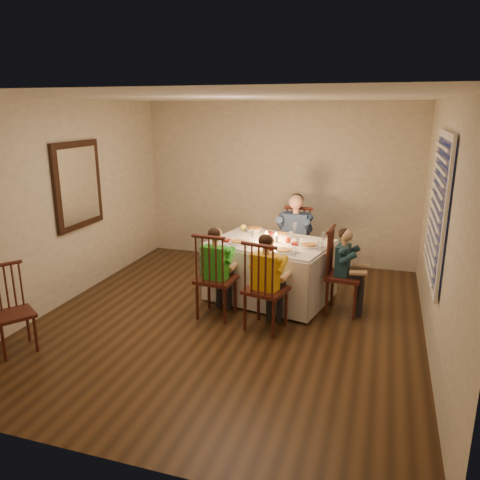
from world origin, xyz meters
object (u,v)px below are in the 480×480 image
(chair_adult, at_px, (293,280))
(chair_end, at_px, (342,312))
(adult, at_px, (293,280))
(child_green, at_px, (217,316))
(dining_table, at_px, (271,258))
(child_yellow, at_px, (265,328))
(serving_bowl, at_px, (254,230))
(chair_near_left, at_px, (217,316))
(chair_near_right, at_px, (265,328))
(chair_extra, at_px, (19,350))
(child_teal, at_px, (342,312))

(chair_adult, relative_size, chair_end, 1.00)
(adult, xyz_separation_m, child_green, (-0.66, -1.54, 0.00))
(dining_table, bearing_deg, chair_end, 2.34)
(chair_end, distance_m, adult, 1.25)
(child_yellow, bearing_deg, chair_adult, -77.84)
(chair_adult, bearing_deg, dining_table, -100.34)
(chair_end, bearing_deg, child_yellow, 136.34)
(chair_end, bearing_deg, adult, 44.35)
(chair_end, height_order, serving_bowl, serving_bowl)
(adult, relative_size, child_green, 1.15)
(chair_near_left, xyz_separation_m, chair_near_right, (0.66, -0.16, 0.00))
(chair_end, bearing_deg, chair_near_left, 115.53)
(chair_near_right, bearing_deg, adult, -77.84)
(chair_end, distance_m, serving_bowl, 1.66)
(chair_adult, distance_m, child_yellow, 1.69)
(chair_extra, distance_m, serving_bowl, 3.31)
(dining_table, bearing_deg, chair_adult, 89.64)
(child_yellow, xyz_separation_m, serving_bowl, (-0.51, 1.31, 0.83))
(chair_end, relative_size, child_teal, 1.00)
(chair_extra, distance_m, child_teal, 3.78)
(child_green, bearing_deg, chair_extra, 43.81)
(adult, xyz_separation_m, child_yellow, (0.00, -1.69, 0.00))
(chair_near_right, relative_size, serving_bowl, 4.75)
(dining_table, distance_m, chair_end, 1.15)
(child_yellow, bearing_deg, serving_bowl, -56.57)
(dining_table, bearing_deg, chair_near_left, -111.14)
(chair_near_right, height_order, chair_end, same)
(dining_table, xyz_separation_m, child_green, (-0.49, -0.75, -0.57))
(adult, xyz_separation_m, child_teal, (0.81, -0.95, 0.00))
(chair_extra, xyz_separation_m, serving_bowl, (1.87, 2.60, 0.83))
(chair_extra, bearing_deg, child_yellow, -27.47)
(chair_near_left, relative_size, child_yellow, 0.94)
(chair_adult, bearing_deg, child_yellow, -87.93)
(chair_near_right, relative_size, adult, 0.83)
(adult, height_order, child_teal, adult)
(child_teal, height_order, serving_bowl, serving_bowl)
(child_teal, xyz_separation_m, serving_bowl, (-1.32, 0.57, 0.83))
(adult, distance_m, child_teal, 1.25)
(child_green, bearing_deg, chair_near_left, -86.43)
(child_green, bearing_deg, adult, -109.80)
(chair_end, bearing_deg, serving_bowl, 70.58)
(chair_adult, xyz_separation_m, chair_near_right, (0.00, -1.69, 0.00))
(chair_near_left, bearing_deg, child_green, 93.57)
(chair_near_left, height_order, child_yellow, child_yellow)
(child_green, bearing_deg, child_teal, -154.81)
(chair_adult, relative_size, serving_bowl, 4.75)
(dining_table, bearing_deg, chair_near_right, -67.22)
(dining_table, xyz_separation_m, child_yellow, (0.17, -0.91, -0.57))
(dining_table, relative_size, chair_near_left, 1.59)
(chair_near_left, bearing_deg, chair_near_right, 170.32)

